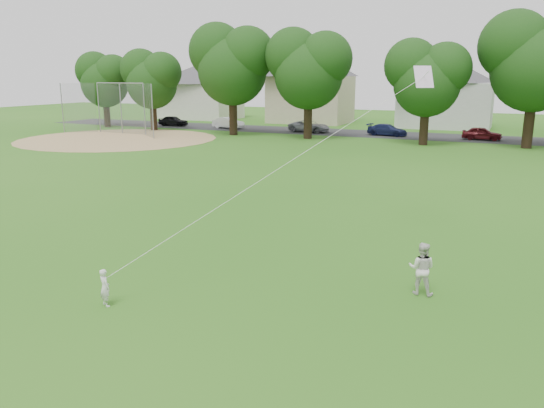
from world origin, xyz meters
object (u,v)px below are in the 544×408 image
at_px(toddler, 105,288).
at_px(older_boy, 422,269).
at_px(baseball_backstop, 117,109).
at_px(kite, 290,162).

xyz_separation_m(toddler, older_boy, (7.15, 4.08, 0.22)).
bearing_deg(toddler, older_boy, -127.30).
distance_m(toddler, older_boy, 8.23).
bearing_deg(older_boy, baseball_backstop, -40.26).
xyz_separation_m(older_boy, kite, (-4.16, 0.85, 2.47)).
bearing_deg(older_boy, kite, -12.06).
bearing_deg(toddler, baseball_backstop, -27.28).
bearing_deg(baseball_backstop, older_boy, -39.81).
bearing_deg(kite, toddler, -121.23).
bearing_deg(kite, baseball_backstop, 137.38).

